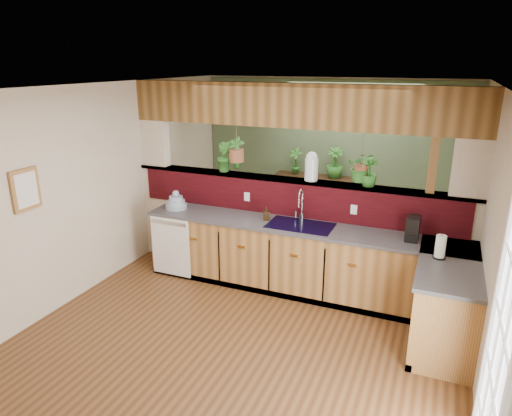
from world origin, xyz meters
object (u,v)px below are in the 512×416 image
at_px(glass_jar, 311,166).
at_px(shelving_console, 314,202).
at_px(coffee_maker, 413,230).
at_px(paper_towel, 440,247).
at_px(soap_dispenser, 267,213).
at_px(faucet, 301,204).
at_px(dish_stack, 176,203).

relative_size(glass_jar, shelving_console, 0.27).
relative_size(coffee_maker, paper_towel, 1.01).
height_order(soap_dispenser, glass_jar, glass_jar).
bearing_deg(glass_jar, shelving_console, 103.47).
bearing_deg(glass_jar, coffee_maker, -14.50).
bearing_deg(glass_jar, faucet, -105.25).
distance_m(paper_towel, shelving_console, 3.42).
height_order(faucet, shelving_console, faucet).
xyz_separation_m(faucet, dish_stack, (-1.75, -0.17, -0.15)).
relative_size(faucet, glass_jar, 1.15).
xyz_separation_m(dish_stack, soap_dispenser, (1.33, 0.04, 0.01)).
height_order(faucet, glass_jar, glass_jar).
bearing_deg(dish_stack, coffee_maker, 0.83).
height_order(faucet, paper_towel, faucet).
bearing_deg(glass_jar, dish_stack, -167.97).
bearing_deg(coffee_maker, glass_jar, 166.45).
xyz_separation_m(faucet, coffee_maker, (1.37, -0.12, -0.11)).
distance_m(soap_dispenser, glass_jar, 0.83).
bearing_deg(dish_stack, paper_towel, -6.34).
bearing_deg(coffee_maker, faucet, 175.80).
height_order(dish_stack, coffee_maker, coffee_maker).
height_order(dish_stack, shelving_console, dish_stack).
xyz_separation_m(paper_towel, shelving_console, (-2.08, 2.67, -0.52)).
distance_m(soap_dispenser, coffee_maker, 1.79).
relative_size(dish_stack, soap_dispenser, 1.64).
distance_m(dish_stack, shelving_console, 2.70).
bearing_deg(coffee_maker, dish_stack, -178.22).
bearing_deg(dish_stack, glass_jar, 12.03).
bearing_deg(soap_dispenser, coffee_maker, 0.16).
distance_m(coffee_maker, shelving_console, 2.90).
bearing_deg(paper_towel, shelving_console, 127.91).
height_order(coffee_maker, glass_jar, glass_jar).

